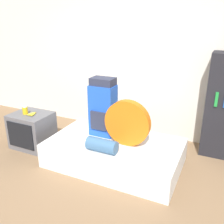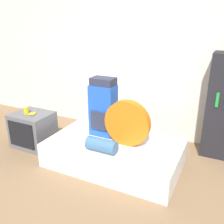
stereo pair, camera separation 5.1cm
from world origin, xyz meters
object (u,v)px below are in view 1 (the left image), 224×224
object	(u,v)px
sleeping_roll	(102,145)
canister	(25,110)
television	(32,130)
tent_bag	(127,123)
backpack	(103,108)

from	to	relation	value
sleeping_roll	canister	size ratio (longest dim) A/B	3.23
sleeping_roll	television	bearing A→B (deg)	170.59
tent_bag	canister	world-z (taller)	tent_bag
sleeping_roll	backpack	bearing A→B (deg)	115.55
backpack	sleeping_roll	xyz separation A→B (m)	(0.23, -0.49, -0.33)
backpack	television	world-z (taller)	backpack
backpack	canister	bearing A→B (deg)	-167.39
tent_bag	sleeping_roll	world-z (taller)	tent_bag
tent_bag	television	xyz separation A→B (m)	(-1.64, -0.10, -0.39)
sleeping_roll	television	distance (m)	1.45
backpack	sleeping_roll	distance (m)	0.63
tent_bag	sleeping_roll	bearing A→B (deg)	-123.18
television	canister	bearing A→B (deg)	-155.89
backpack	sleeping_roll	world-z (taller)	backpack
television	canister	distance (m)	0.35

